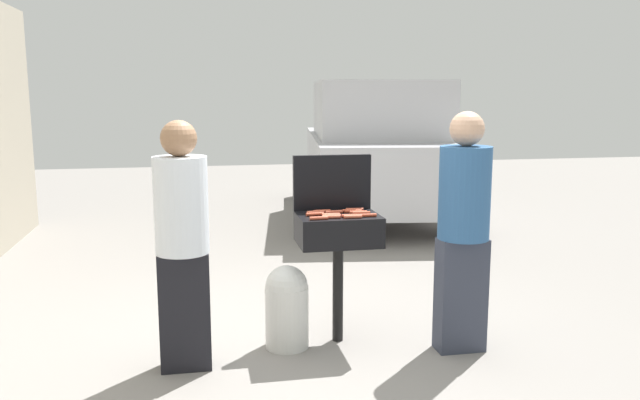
% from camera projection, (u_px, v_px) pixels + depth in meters
% --- Properties ---
extents(ground_plane, '(24.00, 24.00, 0.00)m').
position_uv_depth(ground_plane, '(303.00, 342.00, 4.83)').
color(ground_plane, gray).
extents(bbq_grill, '(0.60, 0.44, 0.97)m').
position_uv_depth(bbq_grill, '(338.00, 234.00, 4.73)').
color(bbq_grill, black).
rests_on(bbq_grill, ground).
extents(grill_lid_open, '(0.60, 0.05, 0.42)m').
position_uv_depth(grill_lid_open, '(332.00, 182.00, 4.89)').
color(grill_lid_open, black).
rests_on(grill_lid_open, bbq_grill).
extents(hot_dog_0, '(0.13, 0.03, 0.03)m').
position_uv_depth(hot_dog_0, '(331.00, 215.00, 4.64)').
color(hot_dog_0, '#C6593D').
rests_on(hot_dog_0, bbq_grill).
extents(hot_dog_1, '(0.13, 0.04, 0.03)m').
position_uv_depth(hot_dog_1, '(315.00, 214.00, 4.66)').
color(hot_dog_1, '#AD4228').
rests_on(hot_dog_1, bbq_grill).
extents(hot_dog_2, '(0.13, 0.03, 0.03)m').
position_uv_depth(hot_dog_2, '(332.00, 216.00, 4.60)').
color(hot_dog_2, '#B74C33').
rests_on(hot_dog_2, bbq_grill).
extents(hot_dog_3, '(0.13, 0.03, 0.03)m').
position_uv_depth(hot_dog_3, '(358.00, 212.00, 4.73)').
color(hot_dog_3, '#AD4228').
rests_on(hot_dog_3, bbq_grill).
extents(hot_dog_4, '(0.13, 0.04, 0.03)m').
position_uv_depth(hot_dog_4, '(355.00, 210.00, 4.84)').
color(hot_dog_4, '#B74C33').
rests_on(hot_dog_4, bbq_grill).
extents(hot_dog_5, '(0.13, 0.03, 0.03)m').
position_uv_depth(hot_dog_5, '(351.00, 216.00, 4.60)').
color(hot_dog_5, '#AD4228').
rests_on(hot_dog_5, bbq_grill).
extents(hot_dog_6, '(0.13, 0.04, 0.03)m').
position_uv_depth(hot_dog_6, '(322.00, 211.00, 4.77)').
color(hot_dog_6, '#AD4228').
rests_on(hot_dog_6, bbq_grill).
extents(hot_dog_7, '(0.13, 0.04, 0.03)m').
position_uv_depth(hot_dog_7, '(334.00, 212.00, 4.75)').
color(hot_dog_7, '#B74C33').
rests_on(hot_dog_7, bbq_grill).
extents(hot_dog_8, '(0.13, 0.04, 0.03)m').
position_uv_depth(hot_dog_8, '(316.00, 212.00, 4.73)').
color(hot_dog_8, '#C6593D').
rests_on(hot_dog_8, bbq_grill).
extents(hot_dog_9, '(0.13, 0.04, 0.03)m').
position_uv_depth(hot_dog_9, '(351.00, 211.00, 4.80)').
color(hot_dog_9, '#B74C33').
rests_on(hot_dog_9, bbq_grill).
extents(hot_dog_10, '(0.13, 0.04, 0.03)m').
position_uv_depth(hot_dog_10, '(361.00, 213.00, 4.71)').
color(hot_dog_10, '#AD4228').
rests_on(hot_dog_10, bbq_grill).
extents(hot_dog_11, '(0.13, 0.03, 0.03)m').
position_uv_depth(hot_dog_11, '(353.00, 217.00, 4.57)').
color(hot_dog_11, '#C6593D').
rests_on(hot_dog_11, bbq_grill).
extents(hot_dog_12, '(0.13, 0.03, 0.03)m').
position_uv_depth(hot_dog_12, '(319.00, 218.00, 4.51)').
color(hot_dog_12, '#B74C33').
rests_on(hot_dog_12, bbq_grill).
extents(hot_dog_13, '(0.13, 0.04, 0.03)m').
position_uv_depth(hot_dog_13, '(331.00, 217.00, 4.56)').
color(hot_dog_13, '#C6593D').
rests_on(hot_dog_13, bbq_grill).
extents(hot_dog_14, '(0.13, 0.03, 0.03)m').
position_uv_depth(hot_dog_14, '(353.00, 211.00, 4.77)').
color(hot_dog_14, '#AD4228').
rests_on(hot_dog_14, bbq_grill).
extents(hot_dog_15, '(0.13, 0.03, 0.03)m').
position_uv_depth(hot_dog_15, '(368.00, 215.00, 4.62)').
color(hot_dog_15, '#AD4228').
rests_on(hot_dog_15, bbq_grill).
extents(propane_tank, '(0.32, 0.32, 0.62)m').
position_uv_depth(propane_tank, '(287.00, 305.00, 4.69)').
color(propane_tank, silver).
rests_on(propane_tank, ground).
extents(person_left, '(0.35, 0.35, 1.69)m').
position_uv_depth(person_left, '(182.00, 237.00, 4.23)').
color(person_left, black).
rests_on(person_left, ground).
extents(person_right, '(0.36, 0.36, 1.73)m').
position_uv_depth(person_right, '(463.00, 224.00, 4.54)').
color(person_right, '#333847').
rests_on(person_right, ground).
extents(parked_minivan, '(2.52, 4.62, 2.02)m').
position_uv_depth(parked_minivan, '(375.00, 148.00, 9.63)').
color(parked_minivan, '#B7B7BC').
rests_on(parked_minivan, ground).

